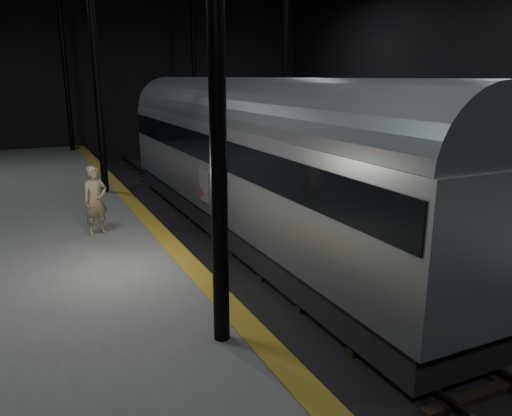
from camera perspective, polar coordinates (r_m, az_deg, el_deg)
ground at (r=13.75m, az=4.94°, el=-7.46°), size 44.00×44.00×0.00m
platform_right at (r=18.36m, az=25.72°, el=-1.51°), size 9.00×43.80×1.00m
tactile_strip at (r=12.17m, az=-8.39°, el=-5.50°), size 0.50×43.80×0.01m
track at (r=13.72m, az=4.95°, el=-7.19°), size 2.40×43.00×0.24m
train at (r=15.98m, az=-1.07°, el=6.25°), size 2.83×18.88×5.05m
woman at (r=14.19m, az=-17.89°, el=0.82°), size 0.79×0.64×1.88m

